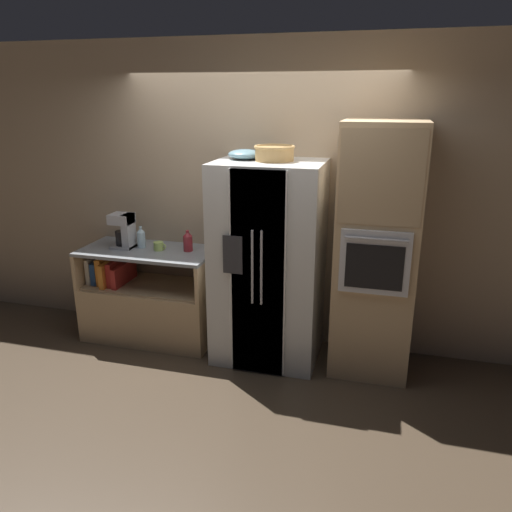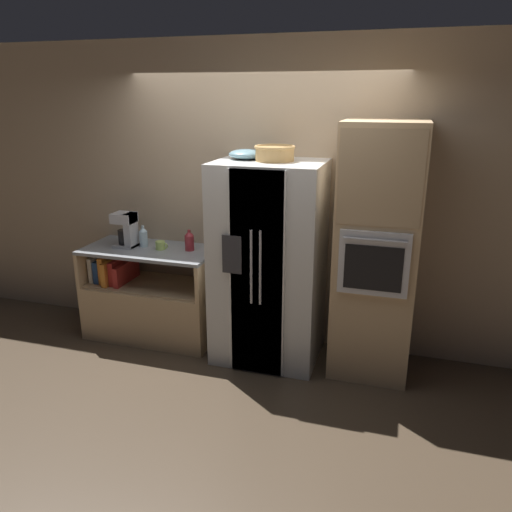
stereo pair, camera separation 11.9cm
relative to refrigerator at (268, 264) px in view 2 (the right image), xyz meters
name	(u,v)px [view 2 (the right image)]	position (x,y,z in m)	size (l,w,h in m)	color
ground_plane	(248,354)	(-0.18, -0.06, -0.89)	(20.00, 20.00, 0.00)	#4C3D2D
wall_back	(262,197)	(-0.18, 0.40, 0.51)	(12.00, 0.06, 2.80)	tan
counter_left	(151,303)	(-1.22, 0.06, -0.55)	(1.27, 0.63, 0.91)	tan
refrigerator	(268,264)	(0.00, 0.00, 0.00)	(0.92, 0.77, 1.79)	silver
wall_oven	(377,253)	(0.92, 0.05, 0.17)	(0.65, 0.71, 2.12)	tan
wicker_basket	(275,153)	(0.03, 0.04, 0.96)	(0.34, 0.34, 0.13)	tan
fruit_bowl	(246,154)	(-0.23, 0.09, 0.93)	(0.30, 0.30, 0.08)	#668C99
bottle_tall	(189,240)	(-0.81, 0.12, 0.11)	(0.09, 0.09, 0.20)	maroon
bottle_short	(143,237)	(-1.28, 0.11, 0.11)	(0.08, 0.08, 0.21)	silver
mug	(161,245)	(-1.09, 0.07, 0.05)	(0.12, 0.09, 0.08)	#B2D166
coffee_maker	(127,228)	(-1.43, 0.05, 0.20)	(0.20, 0.19, 0.33)	#B2B2B7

